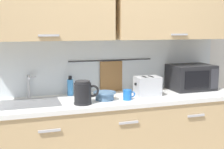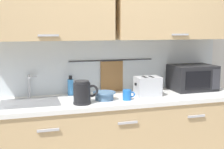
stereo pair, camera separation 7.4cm
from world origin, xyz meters
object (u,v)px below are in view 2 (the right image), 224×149
Objects in this scene: dish_soap_bottle at (71,87)px; mug_near_sink at (83,93)px; electric_kettle at (82,93)px; mixing_bowl at (104,95)px; microwave at (192,77)px; mug_by_kettle at (127,95)px; toaster at (148,86)px.

mug_near_sink is (0.09, -0.17, -0.04)m from dish_soap_bottle.
electric_kettle is 1.89× the size of mug_near_sink.
mug_near_sink is 0.56× the size of mixing_bowl.
mixing_bowl is (-1.03, -0.17, -0.09)m from microwave.
microwave reaches higher than mug_near_sink.
mug_near_sink is at bearing -177.23° from microwave.
electric_kettle is at bearing -101.84° from mug_near_sink.
dish_soap_bottle is 0.59m from mug_by_kettle.
dish_soap_bottle reaches higher than mug_near_sink.
microwave is 2.03× the size of electric_kettle.
mug_by_kettle is at bearing -18.57° from mixing_bowl.
dish_soap_bottle is 0.40m from mixing_bowl.
dish_soap_bottle is 0.77× the size of toaster.
electric_kettle is (-1.26, -0.27, -0.03)m from microwave.
electric_kettle is at bearing -168.04° from microwave.
mug_near_sink is (-1.21, -0.06, -0.09)m from microwave.
dish_soap_bottle is at bearing 133.32° from mixing_bowl.
toaster is at bearing 5.25° from mixing_bowl.
mug_near_sink is at bearing -62.20° from dish_soap_bottle.
electric_kettle is 0.43m from mug_by_kettle.
mixing_bowl is 1.78× the size of mug_by_kettle.
electric_kettle reaches higher than mixing_bowl.
microwave is 1.22m from mug_near_sink.
toaster is (0.72, -0.24, 0.01)m from dish_soap_bottle.
microwave is 2.15× the size of mixing_bowl.
dish_soap_bottle is at bearing 117.80° from mug_near_sink.
mixing_bowl is (0.22, 0.09, -0.06)m from electric_kettle.
toaster is at bearing -6.67° from mug_near_sink.
mug_near_sink reaches higher than mixing_bowl.
electric_kettle is 0.22m from mug_near_sink.
dish_soap_bottle is 1.63× the size of mug_near_sink.
microwave reaches higher than dish_soap_bottle.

